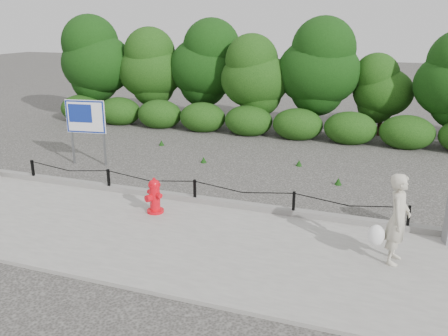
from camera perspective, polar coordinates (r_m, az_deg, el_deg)
ground at (r=11.99m, az=-3.50°, el=-4.49°), size 90.00×90.00×0.00m
sidewalk at (r=10.33m, az=-7.93°, el=-8.17°), size 14.00×4.00×0.08m
curb at (r=11.98m, az=-3.42°, el=-3.74°), size 14.00×0.22×0.14m
chain_barrier at (r=11.83m, az=-3.54°, el=-2.44°), size 10.06×0.06×0.60m
treeline at (r=19.76m, az=6.45°, el=11.79°), size 20.64×3.68×4.57m
fire_hydrant at (r=11.31m, az=-8.37°, el=-3.37°), size 0.53×0.53×0.86m
pedestrian at (r=9.37m, az=20.05°, el=-5.89°), size 0.76×0.69×1.75m
advertising_sign at (r=15.52m, az=-16.31°, el=5.62°), size 1.30×0.28×2.09m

